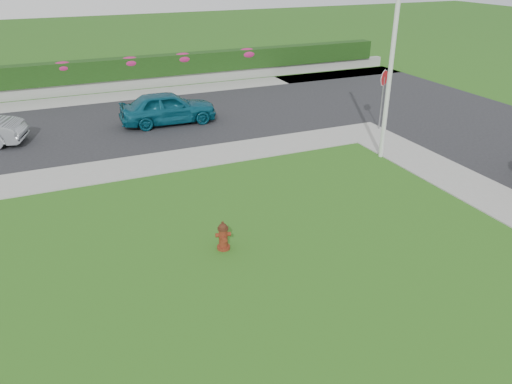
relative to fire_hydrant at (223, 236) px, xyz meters
name	(u,v)px	position (x,y,z in m)	size (l,w,h in m)	color
ground	(332,293)	(1.58, -2.68, -0.37)	(120.00, 120.00, 0.00)	black
street_far	(54,133)	(-3.42, 11.32, -0.35)	(26.00, 8.00, 0.04)	black
sidewalk_far	(31,182)	(-4.42, 6.32, -0.35)	(24.00, 2.00, 0.04)	gray
curb_corner	(364,132)	(8.58, 6.32, -0.35)	(2.00, 2.00, 0.04)	gray
sidewalk_beyond	(129,96)	(0.58, 16.32, -0.35)	(34.00, 2.00, 0.04)	gray
retaining_wall	(123,84)	(0.58, 17.82, -0.07)	(34.00, 0.40, 0.60)	gray
hedge	(121,68)	(0.58, 17.92, 0.78)	(32.00, 0.90, 1.10)	black
fire_hydrant	(223,236)	(0.00, 0.00, 0.00)	(0.40, 0.38, 0.77)	#52130C
sedan_teal	(168,108)	(1.33, 10.71, 0.38)	(1.67, 4.14, 1.41)	#0C4C60
utility_pole	(390,72)	(7.55, 3.76, 2.74)	(0.16, 0.16, 6.21)	silver
stop_sign	(384,85)	(9.39, 6.42, 1.52)	(0.61, 0.36, 2.54)	slate
flower_clump_c	(63,67)	(-2.38, 17.82, 1.10)	(1.19, 0.76, 0.59)	#C0216C
flower_clump_d	(130,62)	(1.08, 17.82, 1.09)	(1.23, 0.79, 0.61)	#C0216C
flower_clump_e	(183,58)	(4.06, 17.82, 1.09)	(1.25, 0.80, 0.62)	#C0216C
flower_clump_f	(247,54)	(7.98, 17.82, 1.08)	(1.29, 0.83, 0.65)	#C0216C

